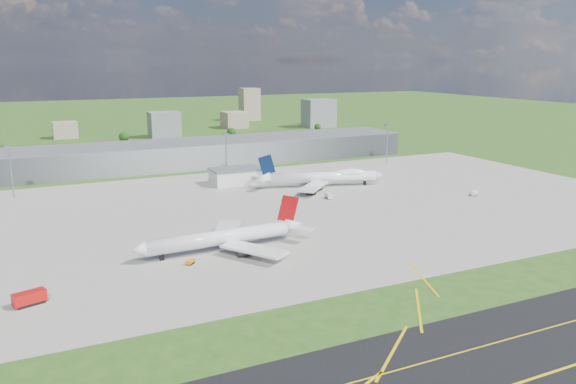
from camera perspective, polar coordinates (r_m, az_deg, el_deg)
name	(u,v)px	position (r m, az deg, el deg)	size (l,w,h in m)	color
ground	(193,169)	(353.01, -9.65, 2.27)	(1400.00, 1400.00, 0.00)	#2B5019
taxiway	(532,379)	(135.47, 23.54, -17.02)	(1400.00, 60.00, 0.06)	black
apron	(281,209)	(255.14, -0.71, -1.73)	(360.00, 190.00, 0.08)	#9B988D
terminal	(186,154)	(365.98, -10.34, 3.82)	(300.00, 42.00, 15.00)	gray
ops_building	(236,176)	(308.41, -5.35, 1.58)	(26.00, 16.00, 8.00)	silver
mast_west	(10,163)	(303.27, -26.39, 2.70)	(3.50, 2.00, 25.90)	gray
mast_center	(226,148)	(319.95, -6.33, 4.48)	(3.50, 2.00, 25.90)	gray
mast_east	(387,137)	(370.08, 10.06, 5.53)	(3.50, 2.00, 25.90)	gray
airliner_red_twin	(226,237)	(200.51, -6.35, -4.62)	(64.19, 50.02, 17.62)	white
airliner_blue_quad	(323,177)	(300.12, 3.57, 1.50)	(68.70, 52.84, 18.27)	white
fire_truck	(29,299)	(172.58, -24.78, -9.80)	(9.24, 5.73, 3.82)	#AE0F0C
tug_yellow	(190,262)	(189.62, -9.89, -7.02)	(3.55, 3.50, 1.62)	orange
van_white_near	(329,196)	(274.58, 4.16, -0.42)	(3.01, 5.37, 2.59)	silver
van_white_far	(474,193)	(295.03, 18.42, -0.13)	(4.90, 4.34, 2.36)	white
bldg_cw	(65,130)	(528.60, -21.70, 5.88)	(20.00, 18.00, 14.00)	gray
bldg_c	(164,124)	(509.87, -12.46, 6.72)	(26.00, 20.00, 22.00)	slate
bldg_ce	(234,120)	(570.80, -5.47, 7.32)	(22.00, 24.00, 16.00)	gray
bldg_e	(319,113)	(575.46, 3.14, 8.01)	(30.00, 22.00, 28.00)	slate
bldg_tall_e	(250,104)	(639.89, -3.93, 8.88)	(20.00, 18.00, 36.00)	gray
tree_c	(124,137)	(473.73, -16.34, 5.39)	(8.10, 8.10, 9.90)	#382314
tree_e	(231,132)	(490.86, -5.77, 6.07)	(7.65, 7.65, 9.35)	#382314
tree_far_e	(318,127)	(536.34, 3.02, 6.62)	(6.30, 6.30, 7.70)	#382314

